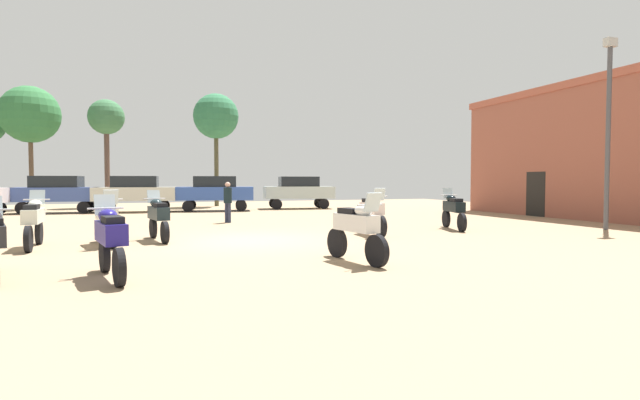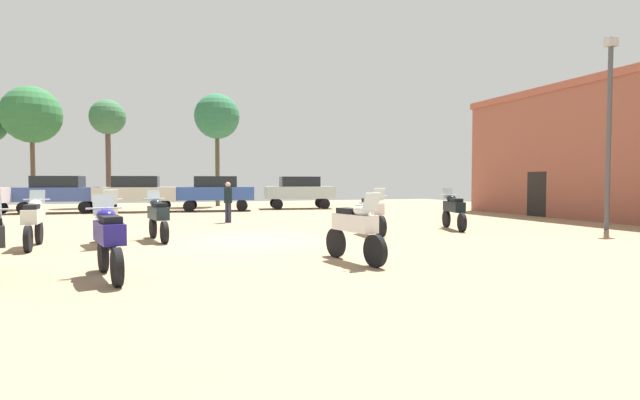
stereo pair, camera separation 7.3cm
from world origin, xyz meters
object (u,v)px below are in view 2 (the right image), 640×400
motorcycle_11 (106,218)px  lamp_post (609,123)px  motorcycle_2 (355,228)px  car_4 (299,190)px  car_5 (216,191)px  car_2 (59,191)px  person_1 (228,199)px  motorcycle_1 (372,212)px  car_1 (136,191)px  motorcycle_6 (109,238)px  tree_2 (32,115)px  tree_3 (108,119)px  motorcycle_3 (454,209)px  tree_4 (217,117)px  brick_building (630,151)px  motorcycle_8 (34,220)px  motorcycle_10 (158,216)px

motorcycle_11 → lamp_post: lamp_post is taller
motorcycle_2 → lamp_post: bearing=-175.4°
car_4 → car_5: (-5.20, -0.55, 0.00)m
car_2 → person_1: (7.82, -9.01, -0.19)m
motorcycle_1 → car_1: 16.34m
motorcycle_2 → motorcycle_6: motorcycle_2 is taller
car_1 → tree_2: bearing=54.9°
car_4 → tree_3: (-11.45, 5.81, 4.62)m
lamp_post → motorcycle_3: bearing=159.0°
lamp_post → tree_4: bearing=118.3°
brick_building → tree_4: bearing=134.0°
brick_building → car_4: 17.46m
motorcycle_2 → tree_2: bearing=-76.4°
car_1 → tree_2: 9.24m
motorcycle_8 → tree_4: 20.95m
lamp_post → person_1: bearing=149.1°
motorcycle_8 → tree_2: 20.46m
motorcycle_10 → tree_4: bearing=66.3°
motorcycle_8 → car_5: bearing=62.2°
brick_building → motorcycle_1: size_ratio=7.01×
motorcycle_11 → lamp_post: 16.65m
motorcycle_6 → motorcycle_10: (0.83, 5.31, -0.01)m
motorcycle_2 → car_5: size_ratio=0.47×
car_2 → car_4: same height
person_1 → car_1: bearing=170.9°
motorcycle_3 → motorcycle_6: motorcycle_6 is taller
brick_building → motorcycle_10: (-20.49, -1.36, -2.41)m
motorcycle_1 → lamp_post: bearing=174.6°
brick_building → motorcycle_1: brick_building is taller
motorcycle_8 → person_1: (5.80, 5.77, 0.25)m
motorcycle_3 → lamp_post: size_ratio=0.33×
motorcycle_2 → motorcycle_8: size_ratio=0.94×
motorcycle_8 → tree_4: size_ratio=0.29×
motorcycle_3 → tree_2: size_ratio=0.29×
motorcycle_11 → car_4: car_4 is taller
motorcycle_6 → tree_3: 25.54m
motorcycle_10 → car_1: bearing=82.9°
motorcycle_10 → tree_2: 20.82m
motorcycle_8 → tree_2: size_ratio=0.30×
car_2 → motorcycle_6: bearing=-162.0°
motorcycle_3 → tree_2: bearing=148.0°
tree_3 → car_1: bearing=-71.9°
brick_building → lamp_post: bearing=-148.1°
motorcycle_6 → car_4: car_4 is taller
motorcycle_2 → lamp_post: size_ratio=0.31×
car_4 → car_2: bearing=95.4°
car_1 → tree_4: 8.52m
brick_building → motorcycle_2: bearing=-158.3°
motorcycle_2 → car_2: car_2 is taller
brick_building → car_1: (-21.59, 12.35, -1.96)m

